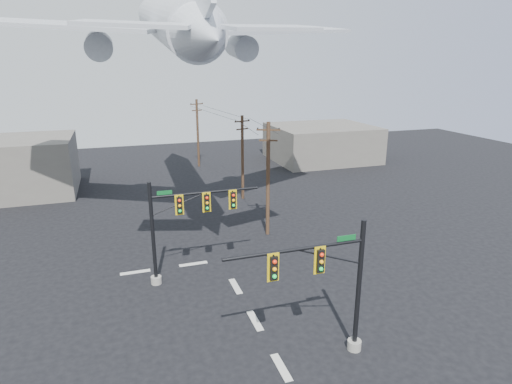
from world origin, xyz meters
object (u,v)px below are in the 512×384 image
object	(u,v)px
utility_pole_b	(242,156)
signal_mast_near	(332,288)
utility_pole_c	(198,132)
airliner	(172,23)
utility_pole_a	(268,177)
signal_mast_far	(181,225)

from	to	relation	value
utility_pole_b	signal_mast_near	bearing A→B (deg)	-114.30
utility_pole_c	airliner	bearing A→B (deg)	-121.37
utility_pole_a	utility_pole_c	world-z (taller)	utility_pole_a
airliner	signal_mast_near	bearing A→B (deg)	-168.33
utility_pole_a	airliner	distance (m)	14.16
utility_pole_c	airliner	world-z (taller)	airliner
utility_pole_c	signal_mast_near	bearing A→B (deg)	-108.81
signal_mast_near	signal_mast_far	world-z (taller)	signal_mast_near
utility_pole_b	utility_pole_c	distance (m)	15.85
signal_mast_near	utility_pole_c	size ratio (longest dim) A/B	0.77
utility_pole_a	airliner	xyz separation A→B (m)	(-6.41, 4.50, 11.79)
signal_mast_far	utility_pole_a	bearing A→B (deg)	35.64
utility_pole_a	utility_pole_c	bearing A→B (deg)	114.42
utility_pole_a	utility_pole_b	distance (m)	10.02
signal_mast_near	signal_mast_far	xyz separation A→B (m)	(-5.51, 9.85, 0.17)
signal_mast_near	airliner	bearing A→B (deg)	101.30
signal_mast_far	utility_pole_c	distance (m)	32.24
signal_mast_near	utility_pole_c	world-z (taller)	utility_pole_c
utility_pole_b	utility_pole_c	xyz separation A→B (m)	(-1.61, 15.77, 0.21)
signal_mast_far	utility_pole_c	size ratio (longest dim) A/B	0.80
signal_mast_near	utility_pole_c	distance (m)	41.33
signal_mast_far	signal_mast_near	bearing A→B (deg)	-60.80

